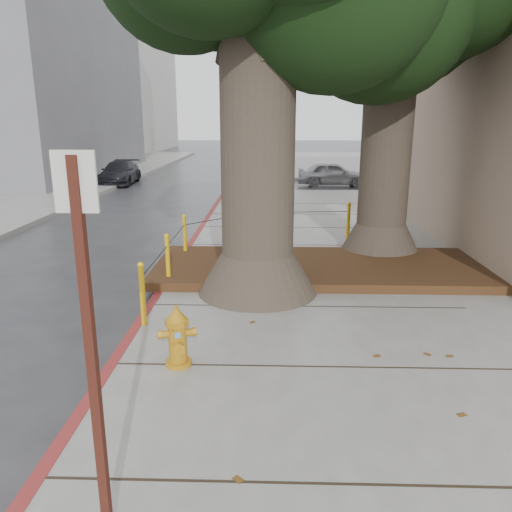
{
  "coord_description": "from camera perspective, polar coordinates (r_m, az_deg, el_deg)",
  "views": [
    {
      "loc": [
        -0.08,
        -5.44,
        3.02
      ],
      "look_at": [
        -0.29,
        1.54,
        1.1
      ],
      "focal_mm": 35.0,
      "sensor_mm": 36.0,
      "label": 1
    }
  ],
  "objects": [
    {
      "name": "ground",
      "position": [
        6.22,
        2.32,
        -13.67
      ],
      "size": [
        140.0,
        140.0,
        0.0
      ],
      "primitive_type": "plane",
      "color": "#28282B",
      "rests_on": "ground"
    },
    {
      "name": "sidewalk_far",
      "position": [
        36.08,
        11.64,
        10.39
      ],
      "size": [
        16.0,
        20.0,
        0.15
      ],
      "primitive_type": "cube",
      "color": "slate",
      "rests_on": "ground"
    },
    {
      "name": "curb_red",
      "position": [
        8.69,
        -11.18,
        -4.75
      ],
      "size": [
        0.14,
        26.0,
        0.16
      ],
      "primitive_type": "cube",
      "color": "maroon",
      "rests_on": "ground"
    },
    {
      "name": "planter_bed",
      "position": [
        9.8,
        7.41,
        -1.3
      ],
      "size": [
        6.4,
        2.6,
        0.16
      ],
      "primitive_type": "cube",
      "color": "black",
      "rests_on": "sidewalk_main"
    },
    {
      "name": "building_far_white",
      "position": [
        53.39,
        -17.78,
        19.51
      ],
      "size": [
        12.0,
        18.0,
        15.0
      ],
      "primitive_type": "cube",
      "color": "silver",
      "rests_on": "ground"
    },
    {
      "name": "tree_far",
      "position": [
        11.28,
        17.31,
        24.95
      ],
      "size": [
        4.5,
        3.8,
        7.17
      ],
      "color": "#4C3F33",
      "rests_on": "sidewalk_main"
    },
    {
      "name": "bollard_ring",
      "position": [
        10.13,
        -2.76,
        1.9
      ],
      "size": [
        3.79,
        5.39,
        0.95
      ],
      "color": "#E3A90C",
      "rests_on": "sidewalk_main"
    },
    {
      "name": "fire_hydrant",
      "position": [
        6.08,
        -8.97,
        -9.11
      ],
      "size": [
        0.4,
        0.39,
        0.76
      ],
      "rotation": [
        0.0,
        0.0,
        0.24
      ],
      "color": "#BF8013",
      "rests_on": "sidewalk_main"
    },
    {
      "name": "signpost",
      "position": [
        3.44,
        -18.48,
        -8.46
      ],
      "size": [
        0.27,
        0.07,
        2.7
      ],
      "rotation": [
        0.0,
        0.0,
        -0.02
      ],
      "color": "#471911",
      "rests_on": "sidewalk_main"
    },
    {
      "name": "car_silver",
      "position": [
        23.71,
        8.78,
        9.25
      ],
      "size": [
        3.29,
        1.35,
        1.12
      ],
      "primitive_type": "imported",
      "rotation": [
        0.0,
        0.0,
        1.56
      ],
      "color": "#9D9EA2",
      "rests_on": "ground"
    },
    {
      "name": "car_red",
      "position": [
        24.71,
        24.52,
        8.57
      ],
      "size": [
        4.16,
        1.65,
        1.35
      ],
      "primitive_type": "imported",
      "rotation": [
        0.0,
        0.0,
        1.63
      ],
      "color": "maroon",
      "rests_on": "ground"
    },
    {
      "name": "car_dark",
      "position": [
        25.11,
        -15.32,
        9.17
      ],
      "size": [
        1.69,
        3.77,
        1.07
      ],
      "primitive_type": "imported",
      "rotation": [
        0.0,
        0.0,
        0.05
      ],
      "color": "black",
      "rests_on": "ground"
    }
  ]
}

